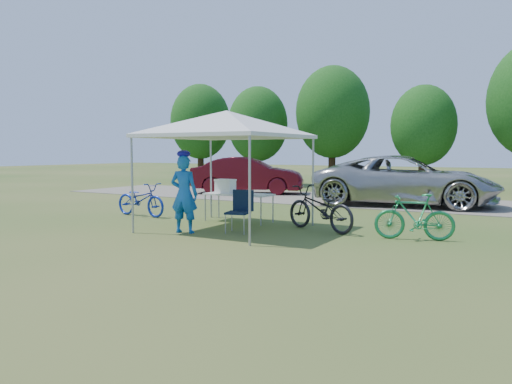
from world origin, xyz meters
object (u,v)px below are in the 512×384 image
Objects in this scene: cooler at (225,186)px; bike_dark at (319,208)px; cyclist at (184,194)px; bike_green at (414,217)px; sedan at (248,175)px; folding_table at (239,195)px; bike_blue at (141,199)px; minivan at (405,180)px; folding_chair at (240,207)px.

bike_dark is (2.80, -0.38, -0.39)m from cooler.
cooler is 0.29× the size of cyclist.
bike_green is 0.34× the size of sedan.
sedan is (-3.68, 7.29, -0.12)m from cooler.
folding_table is 0.99× the size of bike_blue.
bike_blue is 0.38× the size of sedan.
sedan is at bearing -119.02° from bike_dark.
sedan is at bearing -80.78° from cyclist.
sedan is at bearing 119.26° from folding_table.
cyclist reaches higher than minivan.
bike_green is at bearing -154.20° from sedan.
bike_dark is (1.46, 1.03, -0.05)m from folding_chair.
cooler is (-1.33, 1.42, 0.35)m from folding_chair.
folding_chair is at bearing -89.97° from bike_green.
minivan reaches higher than folding_table.
folding_chair is at bearing -56.83° from folding_table.
bike_blue reaches higher than folding_table.
folding_chair is at bearing -159.67° from cyclist.
bike_blue is 7.85m from sedan.
cooler is 2.59m from bike_blue.
bike_green is at bearing -172.87° from minivan.
sedan reaches higher than bike_green.
bike_blue is (-2.92, -0.46, -0.21)m from folding_table.
bike_blue is (-3.84, 0.95, -0.09)m from folding_chair.
bike_dark is 6.29m from minivan.
cooler is 0.31× the size of bike_green.
minivan reaches higher than bike_green.
cooler is 2.13m from cyclist.
minivan is at bearing 61.36° from cooler.
cyclist is at bearing -179.08° from sedan.
cyclist reaches higher than bike_blue.
folding_chair reaches higher than folding_table.
cyclist is at bearing -115.93° from bike_blue.
bike_blue is at bearing -68.31° from bike_dark.
bike_green is at bearing -5.67° from cooler.
bike_dark is 0.42× the size of sedan.
folding_table is 0.30× the size of minivan.
sedan reaches higher than folding_table.
folding_table is 1.70m from folding_chair.
bike_blue is 0.30× the size of minivan.
minivan is at bearing -162.97° from bike_dark.
bike_dark is at bearing -158.97° from cyclist.
cooler is 0.11× the size of sedan.
minivan is 7.03m from sedan.
bike_green is (7.42, -0.03, 0.01)m from bike_blue.
minivan reaches higher than bike_dark.
minivan is at bearing -179.57° from bike_green.
sedan is (-4.09, 7.29, 0.11)m from folding_table.
bike_blue is at bearing -171.01° from folding_table.
bike_dark is at bearing 168.38° from minivan.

